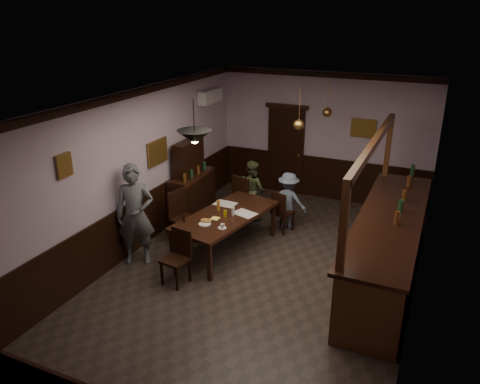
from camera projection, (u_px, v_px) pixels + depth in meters
The scene contains 31 objects.
room at pixel (259, 195), 7.54m from camera, with size 5.01×8.01×3.01m.
dining_table at pixel (226, 217), 8.68m from camera, with size 1.40×2.35×0.75m.
chair_far_left at pixel (244, 196), 9.93m from camera, with size 0.57×0.57×1.04m.
chair_far_right at pixel (281, 210), 9.49m from camera, with size 0.49×0.49×0.88m.
chair_near at pixel (178, 254), 7.74m from camera, with size 0.46×0.46×0.93m.
chair_side at pixel (181, 214), 9.08m from camera, with size 0.55×0.55×1.04m.
person_standing at pixel (135, 215), 8.21m from camera, with size 0.67×0.44×1.84m, color #545860.
person_seated_left at pixel (252, 189), 10.12m from camera, with size 0.63×0.49×1.29m, color #484F2F.
person_seated_right at pixel (288, 201), 9.65m from camera, with size 0.78×0.45×1.20m, color slate.
newspaper_left at pixel (225, 204), 9.10m from camera, with size 0.42×0.30×0.01m, color silver.
newspaper_right at pixel (245, 213), 8.67m from camera, with size 0.42×0.30×0.01m, color silver.
napkin at pixel (215, 218), 8.48m from camera, with size 0.15×0.15×0.00m, color #FFEE5D.
saucer at pixel (222, 228), 8.10m from camera, with size 0.15×0.15×0.01m, color white.
coffee_cup at pixel (223, 226), 8.07m from camera, with size 0.08×0.08×0.07m, color white.
pastry_plate at pixel (205, 224), 8.25m from camera, with size 0.22×0.22×0.01m, color white.
pastry_ring_a at pixel (204, 220), 8.32m from camera, with size 0.13×0.13×0.04m, color #C68C47.
pastry_ring_b at pixel (208, 221), 8.31m from camera, with size 0.13×0.13×0.04m, color #C68C47.
soda_can at pixel (225, 213), 8.54m from camera, with size 0.07×0.07×0.12m, color yellow.
beer_glass at pixel (218, 205), 8.78m from camera, with size 0.06×0.06×0.20m, color #BF721E.
water_glass at pixel (233, 211), 8.59m from camera, with size 0.06×0.06×0.15m, color silver.
pepper_mill at pixel (184, 219), 8.30m from camera, with size 0.04×0.04×0.14m, color black.
sideboard at pixel (191, 188), 10.03m from camera, with size 0.47×1.31×1.74m.
bar_counter at pixel (388, 246), 7.81m from camera, with size 1.00×4.30×2.41m.
door_back at pixel (286, 151), 11.39m from camera, with size 0.90×0.06×2.10m, color black.
ac_unit at pixel (210, 96), 10.55m from camera, with size 0.20×0.85×0.30m.
picture_left_small at pixel (64, 165), 6.88m from camera, with size 0.04×0.28×0.36m.
picture_left_large at pixel (158, 152), 9.08m from camera, with size 0.04×0.62×0.48m.
picture_back at pixel (363, 128), 10.44m from camera, with size 0.55×0.04×0.42m.
pendant_iron at pixel (195, 137), 7.45m from camera, with size 0.56×0.56×0.72m.
pendant_brass_mid at pixel (299, 125), 8.61m from camera, with size 0.20×0.20×0.81m.
pendant_brass_far at pixel (327, 112), 9.64m from camera, with size 0.20×0.20×0.81m.
Camera 1 is at (2.58, -6.50, 4.32)m, focal length 35.00 mm.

